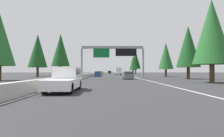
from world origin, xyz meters
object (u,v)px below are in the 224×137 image
object	(u,v)px
sedan_far_right	(128,76)
box_truck_distant_a	(118,71)
sign_gantry_overhead	(113,53)
sedan_distant_b	(101,73)
conifer_right_far	(133,63)
conifer_right_mid	(166,56)
conifer_right_distant	(136,60)
minivan_mid_left	(110,72)
conifer_right_near	(188,47)
oncoming_near	(65,73)
conifer_left_near	(38,51)
conifer_left_foreground	(0,39)
conifer_left_mid	(61,50)
pickup_far_center	(65,79)
sedan_mid_right	(98,74)
conifer_right_foreground	(212,32)

from	to	relation	value
sedan_far_right	box_truck_distant_a	bearing A→B (deg)	-0.29
sign_gantry_overhead	sedan_distant_b	size ratio (longest dim) A/B	2.88
conifer_right_far	sedan_far_right	bearing A→B (deg)	171.98
conifer_right_mid	conifer_right_distant	distance (m)	57.46
minivan_mid_left	conifer_right_mid	xyz separation A→B (m)	(-59.65, -16.07, 4.97)
sedan_distant_b	conifer_right_near	size ratio (longest dim) A/B	0.42
oncoming_near	conifer_left_near	distance (m)	10.15
sedan_far_right	sedan_distant_b	distance (m)	41.18
sedan_far_right	conifer_right_mid	xyz separation A→B (m)	(18.32, -12.65, 5.24)
conifer_left_near	oncoming_near	bearing A→B (deg)	-100.56
oncoming_near	conifer_left_foreground	xyz separation A→B (m)	(-19.92, 6.25, 5.79)
conifer_left_near	minivan_mid_left	bearing A→B (deg)	-17.67
box_truck_distant_a	conifer_right_far	bearing A→B (deg)	-42.45
oncoming_near	sign_gantry_overhead	bearing A→B (deg)	43.94
sign_gantry_overhead	oncoming_near	world-z (taller)	sign_gantry_overhead
conifer_left_mid	pickup_far_center	bearing A→B (deg)	-165.56
oncoming_near	conifer_right_near	bearing A→B (deg)	63.47
minivan_mid_left	conifer_right_distant	distance (m)	16.92
sedan_mid_right	minivan_mid_left	xyz separation A→B (m)	(60.77, -3.39, 0.27)
sedan_mid_right	conifer_right_far	distance (m)	39.33
sedan_mid_right	conifer_right_near	xyz separation A→B (m)	(-16.21, -18.84, 5.70)
conifer_right_near	conifer_left_near	bearing A→B (deg)	66.79
sedan_distant_b	minivan_mid_left	size ratio (longest dim) A/B	0.88
sedan_distant_b	sedan_mid_right	xyz separation A→B (m)	(-23.37, -0.30, 0.00)
sedan_mid_right	minivan_mid_left	world-z (taller)	minivan_mid_left
oncoming_near	conifer_right_foreground	bearing A→B (deg)	43.90
sedan_mid_right	conifer_right_near	distance (m)	25.50
oncoming_near	conifer_left_foreground	distance (m)	21.67
sedan_distant_b	conifer_right_foreground	size ratio (longest dim) A/B	0.39
conifer_left_near	conifer_left_mid	distance (m)	21.06
sedan_far_right	box_truck_distant_a	size ratio (longest dim) A/B	0.52
sedan_far_right	conifer_left_foreground	world-z (taller)	conifer_left_foreground
minivan_mid_left	conifer_right_near	world-z (taller)	conifer_right_near
sign_gantry_overhead	conifer_right_foreground	distance (m)	18.52
sign_gantry_overhead	conifer_right_mid	bearing A→B (deg)	-42.78
conifer_left_mid	conifer_left_foreground	bearing A→B (deg)	-179.05
minivan_mid_left	conifer_right_distant	world-z (taller)	conifer_right_distant
conifer_right_far	conifer_left_mid	world-z (taller)	conifer_left_mid
conifer_right_distant	minivan_mid_left	bearing A→B (deg)	81.56
box_truck_distant_a	minivan_mid_left	world-z (taller)	box_truck_distant_a
conifer_right_mid	conifer_left_near	xyz separation A→B (m)	(-2.25, 35.78, 1.17)
box_truck_distant_a	conifer_right_foreground	distance (m)	58.24
sedan_far_right	conifer_right_far	bearing A→B (deg)	-8.02
pickup_far_center	conifer_right_near	distance (m)	30.27
conifer_left_near	conifer_right_near	bearing A→B (deg)	-113.21
conifer_right_distant	box_truck_distant_a	bearing A→B (deg)	159.16
minivan_mid_left	conifer_right_far	distance (m)	27.14
oncoming_near	conifer_right_mid	distance (m)	28.56
box_truck_distant_a	conifer_left_mid	xyz separation A→B (m)	(-8.58, 22.39, 7.97)
conifer_left_near	conifer_right_distant	bearing A→B (deg)	-30.30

